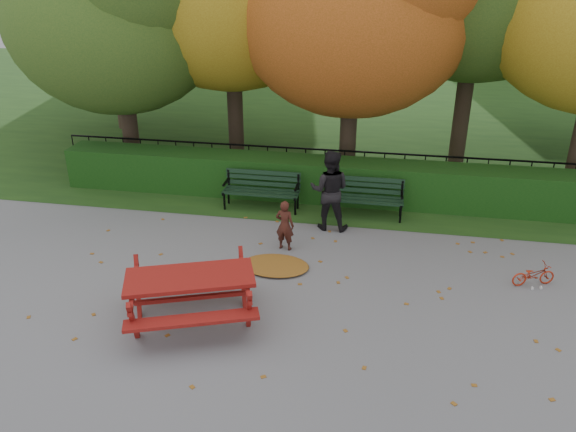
% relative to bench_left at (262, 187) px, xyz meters
% --- Properties ---
extents(ground, '(90.00, 90.00, 0.00)m').
position_rel_bench_left_xyz_m(ground, '(1.30, -3.70, -0.52)').
color(ground, slate).
rests_on(ground, ground).
extents(grass_strip, '(90.00, 90.00, 0.00)m').
position_rel_bench_left_xyz_m(grass_strip, '(1.30, 10.30, -0.51)').
color(grass_strip, '#1A3914').
rests_on(grass_strip, ground).
extents(hedge, '(13.00, 0.90, 1.00)m').
position_rel_bench_left_xyz_m(hedge, '(1.30, 0.80, -0.02)').
color(hedge, black).
rests_on(hedge, ground).
extents(iron_fence, '(14.00, 0.04, 1.02)m').
position_rel_bench_left_xyz_m(iron_fence, '(1.30, 1.60, 0.02)').
color(iron_fence, black).
rests_on(iron_fence, ground).
extents(bench_left, '(1.80, 0.57, 0.88)m').
position_rel_bench_left_xyz_m(bench_left, '(0.00, 0.00, 0.00)').
color(bench_left, black).
rests_on(bench_left, ground).
extents(bench_right, '(1.80, 0.57, 0.88)m').
position_rel_bench_left_xyz_m(bench_right, '(2.40, 0.00, 0.00)').
color(bench_right, black).
rests_on(bench_right, ground).
extents(picnic_table, '(2.48, 2.24, 0.99)m').
position_rel_bench_left_xyz_m(picnic_table, '(-0.12, -4.68, 0.16)').
color(picnic_table, maroon).
rests_on(picnic_table, ground).
extents(leaf_pile, '(1.32, 0.92, 0.09)m').
position_rel_bench_left_xyz_m(leaf_pile, '(0.87, -2.73, -0.47)').
color(leaf_pile, brown).
rests_on(leaf_pile, ground).
extents(leaf_scatter, '(9.00, 5.70, 0.01)m').
position_rel_bench_left_xyz_m(leaf_scatter, '(1.30, -3.40, -0.51)').
color(leaf_scatter, brown).
rests_on(leaf_scatter, ground).
extents(child, '(0.43, 0.33, 1.07)m').
position_rel_bench_left_xyz_m(child, '(0.91, -1.94, 0.02)').
color(child, '#3B1913').
rests_on(child, ground).
extents(adult, '(0.88, 0.70, 1.79)m').
position_rel_bench_left_xyz_m(adult, '(1.69, -0.80, 0.38)').
color(adult, black).
rests_on(adult, ground).
extents(bicycle, '(0.86, 0.52, 0.43)m').
position_rel_bench_left_xyz_m(bicycle, '(5.64, -2.50, -0.31)').
color(bicycle, '#A7250F').
rests_on(bicycle, ground).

